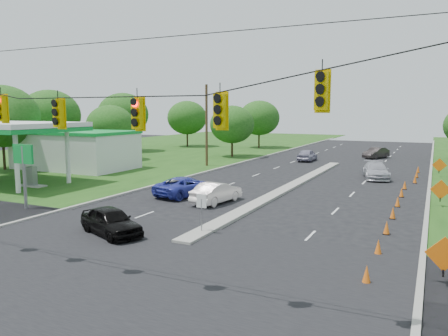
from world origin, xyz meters
The scene contains 36 objects.
ground centered at (0.00, 0.00, 0.00)m, with size 160.00×160.00×0.00m, color black.
grass_left centered at (-30.00, 20.00, 0.00)m, with size 40.00×160.00×0.06m, color #1E4714.
cross_street centered at (0.00, 0.00, 0.00)m, with size 160.00×14.00×0.02m, color black.
curb_left centered at (-10.10, 30.00, 0.00)m, with size 0.25×110.00×0.16m, color gray.
curb_right centered at (10.10, 30.00, 0.00)m, with size 0.25×110.00×0.16m, color gray.
median centered at (0.00, 21.00, 0.00)m, with size 1.00×34.00×0.18m, color gray.
median_sign centered at (0.00, 6.00, 1.46)m, with size 0.55×0.06×2.05m.
signal_span centered at (-0.05, -1.00, 4.97)m, with size 25.60×0.32×9.00m.
utility_pole_far_left centered at (-12.50, 30.00, 4.50)m, with size 0.28×0.28×9.00m, color #422D1C.
gas_station centered at (-23.64, 20.24, 2.58)m, with size 18.40×19.70×5.20m.
cone_0 centered at (8.35, 3.00, 0.35)m, with size 0.32×0.32×0.70m, color orange.
cone_1 centered at (8.35, 6.50, 0.35)m, with size 0.32×0.32×0.70m, color orange.
cone_2 centered at (8.35, 10.00, 0.35)m, with size 0.32×0.32×0.70m, color orange.
cone_3 centered at (8.35, 13.50, 0.35)m, with size 0.32×0.32×0.70m, color orange.
cone_4 centered at (8.35, 17.00, 0.35)m, with size 0.32×0.32×0.70m, color orange.
cone_5 centered at (8.35, 20.50, 0.35)m, with size 0.32×0.32×0.70m, color orange.
cone_6 centered at (8.35, 24.00, 0.35)m, with size 0.32×0.32×0.70m, color orange.
cone_7 centered at (8.95, 27.50, 0.35)m, with size 0.32×0.32×0.70m, color orange.
cone_8 centered at (8.95, 31.00, 0.35)m, with size 0.32×0.32×0.70m, color orange.
cone_9 centered at (8.95, 34.50, 0.35)m, with size 0.32×0.32×0.70m, color orange.
work_sign_0 centered at (10.80, 4.00, 1.09)m, with size 1.27×0.58×1.37m.
work_sign_1 centered at (10.80, 18.00, 1.09)m, with size 1.27×0.58×1.37m.
work_sign_2 centered at (10.80, 32.00, 1.09)m, with size 1.27×0.58×1.37m.
tree_1 centered at (-30.00, 18.00, 5.58)m, with size 7.56×7.56×8.82m.
tree_2 centered at (-26.00, 30.00, 4.34)m, with size 5.88×5.88×6.86m.
tree_3 centered at (-32.00, 40.00, 5.58)m, with size 7.56×7.56×8.82m.
tree_4 centered at (-28.00, 52.00, 4.96)m, with size 6.72×6.72×7.84m.
tree_5 centered at (-14.00, 40.00, 4.34)m, with size 5.88×5.88×6.86m.
tree_6 centered at (-16.00, 55.00, 4.96)m, with size 6.72×6.72×7.84m.
tree_14 centered at (-34.00, 28.00, 5.58)m, with size 7.56×7.56×8.82m.
black_sedan centered at (-3.96, 3.89, 0.71)m, with size 1.67×4.14×1.41m, color black.
white_sedan centered at (-2.72, 13.05, 0.70)m, with size 1.48×4.26×1.40m, color white.
blue_pickup centered at (-5.84, 14.27, 0.70)m, with size 2.33×5.04×1.40m, color #3038AA.
silver_car_far centered at (5.62, 28.71, 0.74)m, with size 2.08×5.11×1.48m, color #ACABB6.
silver_car_oncoming centered at (-3.71, 39.78, 0.74)m, with size 1.74×4.31×1.47m, color #908BA5.
dark_car_receding centered at (3.51, 46.75, 0.71)m, with size 1.50×4.31×1.42m, color #272222.
Camera 1 is at (10.27, -12.66, 6.15)m, focal length 35.00 mm.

